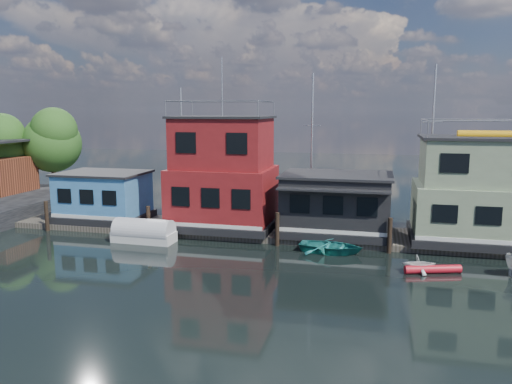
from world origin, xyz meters
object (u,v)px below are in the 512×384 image
(houseboat_dark, at_px, (336,204))
(houseboat_green, at_px, (481,192))
(houseboat_red, at_px, (223,175))
(houseboat_blue, at_px, (104,196))
(dinghy_white, at_px, (419,263))
(dinghy_teal, at_px, (331,246))
(red_kayak, at_px, (433,269))
(tarp_runabout, at_px, (144,233))

(houseboat_dark, height_order, houseboat_green, houseboat_green)
(houseboat_green, bearing_deg, houseboat_red, -180.00)
(houseboat_red, height_order, houseboat_green, houseboat_red)
(houseboat_blue, relative_size, houseboat_red, 0.54)
(dinghy_white, bearing_deg, dinghy_teal, 51.36)
(houseboat_green, bearing_deg, dinghy_teal, -158.24)
(dinghy_teal, bearing_deg, houseboat_dark, 6.00)
(houseboat_dark, height_order, red_kayak, houseboat_dark)
(houseboat_dark, bearing_deg, houseboat_blue, 179.94)
(red_kayak, bearing_deg, dinghy_white, 155.44)
(houseboat_red, distance_m, dinghy_white, 14.80)
(houseboat_blue, bearing_deg, houseboat_green, 0.00)
(houseboat_blue, height_order, dinghy_white, houseboat_blue)
(dinghy_teal, height_order, tarp_runabout, tarp_runabout)
(tarp_runabout, bearing_deg, houseboat_blue, 144.06)
(houseboat_dark, distance_m, tarp_runabout, 13.04)
(houseboat_red, height_order, houseboat_dark, houseboat_red)
(dinghy_white, xyz_separation_m, red_kayak, (0.73, -0.09, -0.25))
(houseboat_red, bearing_deg, red_kayak, -24.33)
(dinghy_white, bearing_deg, houseboat_red, 53.13)
(houseboat_dark, xyz_separation_m, tarp_runabout, (-12.30, -3.93, -1.79))
(houseboat_blue, bearing_deg, houseboat_dark, -0.06)
(houseboat_red, relative_size, dinghy_white, 6.52)
(houseboat_red, distance_m, tarp_runabout, 6.80)
(houseboat_red, relative_size, tarp_runabout, 2.84)
(houseboat_blue, height_order, tarp_runabout, houseboat_blue)
(houseboat_red, bearing_deg, houseboat_blue, -180.00)
(tarp_runabout, bearing_deg, red_kayak, -5.87)
(houseboat_red, xyz_separation_m, tarp_runabout, (-4.30, -3.95, -3.48))
(houseboat_dark, bearing_deg, red_kayak, -47.25)
(dinghy_teal, height_order, red_kayak, dinghy_teal)
(houseboat_dark, xyz_separation_m, houseboat_green, (9.00, 0.02, 1.13))
(houseboat_blue, height_order, red_kayak, houseboat_blue)
(dinghy_teal, xyz_separation_m, tarp_runabout, (-12.32, -0.36, 0.22))
(tarp_runabout, relative_size, red_kayak, 1.36)
(houseboat_red, relative_size, houseboat_dark, 1.60)
(tarp_runabout, bearing_deg, dinghy_white, -5.87)
(houseboat_dark, bearing_deg, dinghy_white, -50.70)
(houseboat_red, bearing_deg, dinghy_teal, -24.07)
(houseboat_blue, distance_m, houseboat_red, 9.69)
(dinghy_teal, bearing_deg, houseboat_blue, 84.09)
(tarp_runabout, distance_m, red_kayak, 18.16)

